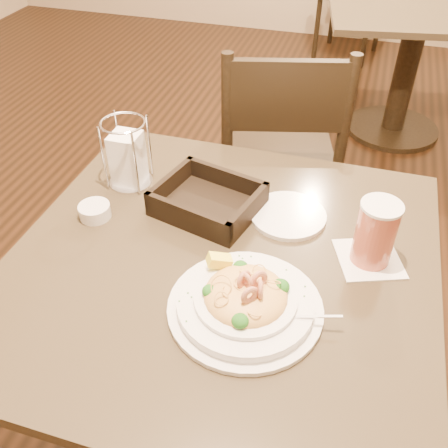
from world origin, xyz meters
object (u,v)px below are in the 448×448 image
(butter_ramekin, at_px, (95,211))
(drink_glass, at_px, (375,234))
(background_table, at_px, (411,48))
(bread_basket, at_px, (208,202))
(side_plate, at_px, (288,215))
(pasta_bowl, at_px, (245,300))
(dining_chair_near, at_px, (279,160))
(napkin_caddy, at_px, (128,157))
(main_table, at_px, (222,325))

(butter_ramekin, bearing_deg, drink_glass, 3.37)
(background_table, height_order, drink_glass, drink_glass)
(bread_basket, bearing_deg, side_plate, 8.07)
(pasta_bowl, xyz_separation_m, side_plate, (0.02, 0.30, -0.02))
(dining_chair_near, height_order, drink_glass, dining_chair_near)
(background_table, bearing_deg, dining_chair_near, -109.04)
(bread_basket, bearing_deg, pasta_bowl, -59.04)
(pasta_bowl, bearing_deg, napkin_caddy, 140.16)
(drink_glass, xyz_separation_m, napkin_caddy, (-0.61, 0.12, 0.00))
(bread_basket, xyz_separation_m, napkin_caddy, (-0.23, 0.05, 0.05))
(dining_chair_near, relative_size, drink_glass, 5.55)
(dining_chair_near, bearing_deg, background_table, -123.74)
(dining_chair_near, relative_size, bread_basket, 3.47)
(main_table, bearing_deg, pasta_bowl, -55.11)
(bread_basket, xyz_separation_m, side_plate, (0.19, 0.03, -0.02))
(side_plate, bearing_deg, drink_glass, -25.27)
(dining_chair_near, relative_size, pasta_bowl, 2.81)
(drink_glass, height_order, napkin_caddy, napkin_caddy)
(butter_ramekin, bearing_deg, pasta_bowl, -22.83)
(pasta_bowl, height_order, napkin_caddy, napkin_caddy)
(side_plate, height_order, butter_ramekin, butter_ramekin)
(drink_glass, distance_m, bread_basket, 0.39)
(pasta_bowl, distance_m, side_plate, 0.30)
(drink_glass, distance_m, napkin_caddy, 0.62)
(drink_glass, xyz_separation_m, side_plate, (-0.19, 0.09, -0.07))
(bread_basket, bearing_deg, main_table, -62.43)
(side_plate, relative_size, butter_ramekin, 2.42)
(background_table, height_order, napkin_caddy, napkin_caddy)
(background_table, height_order, butter_ramekin, butter_ramekin)
(main_table, relative_size, background_table, 0.87)
(main_table, bearing_deg, background_table, 78.27)
(drink_glass, bearing_deg, bread_basket, 170.45)
(main_table, relative_size, side_plate, 5.04)
(dining_chair_near, height_order, butter_ramekin, dining_chair_near)
(dining_chair_near, relative_size, napkin_caddy, 5.30)
(main_table, distance_m, butter_ramekin, 0.41)
(pasta_bowl, height_order, drink_glass, drink_glass)
(dining_chair_near, distance_m, drink_glass, 0.79)
(background_table, xyz_separation_m, side_plate, (-0.31, -1.85, 0.23))
(bread_basket, distance_m, butter_ramekin, 0.27)
(napkin_caddy, bearing_deg, side_plate, -3.37)
(dining_chair_near, distance_m, napkin_caddy, 0.69)
(side_plate, xyz_separation_m, butter_ramekin, (-0.43, -0.13, 0.01))
(butter_ramekin, bearing_deg, dining_chair_near, 66.39)
(drink_glass, bearing_deg, background_table, 86.52)
(dining_chair_near, height_order, pasta_bowl, dining_chair_near)
(main_table, bearing_deg, side_plate, 58.51)
(pasta_bowl, distance_m, butter_ramekin, 0.45)
(drink_glass, xyz_separation_m, butter_ramekin, (-0.63, -0.04, -0.06))
(pasta_bowl, distance_m, bread_basket, 0.32)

